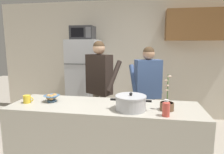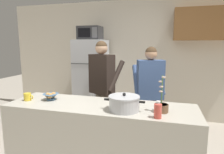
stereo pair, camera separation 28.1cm
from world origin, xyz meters
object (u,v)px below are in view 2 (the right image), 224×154
bottle_near_edge (158,110)px  potted_orchid (161,106)px  bread_bowl (51,96)px  coffee_mug (28,97)px  person_near_pot (102,79)px  cooking_pot (124,103)px  person_by_sink (150,85)px  refrigerator (91,80)px  microwave (90,33)px

bottle_near_edge → potted_orchid: size_ratio=0.44×
bread_bowl → bottle_near_edge: bearing=-11.8°
coffee_mug → potted_orchid: size_ratio=0.33×
person_near_pot → bottle_near_edge: person_near_pot is taller
cooking_pot → bottle_near_edge: size_ratio=2.61×
coffee_mug → bread_bowl: size_ratio=0.65×
person_near_pot → person_by_sink: (0.78, 0.04, -0.07)m
person_near_pot → person_by_sink: size_ratio=1.06×
coffee_mug → refrigerator: bearing=86.4°
person_by_sink → cooking_pot: bearing=-100.2°
refrigerator → microwave: 1.01m
person_by_sink → coffee_mug: (-1.47, -1.01, -0.03)m
bread_bowl → person_near_pot: bearing=64.7°
bread_bowl → microwave: bearing=94.8°
microwave → bottle_near_edge: bearing=-53.8°
bottle_near_edge → coffee_mug: bearing=173.6°
cooking_pot → bottle_near_edge: cooking_pot is taller
coffee_mug → bread_bowl: (0.27, 0.10, 0.00)m
coffee_mug → bottle_near_edge: (1.64, -0.18, 0.04)m
microwave → bottle_near_edge: (1.52, -2.08, -0.87)m
person_near_pot → cooking_pot: (0.59, -1.03, -0.06)m
bread_bowl → person_by_sink: bearing=37.3°
coffee_mug → person_near_pot: bearing=55.0°
bread_bowl → bottle_near_edge: 1.40m
microwave → potted_orchid: bearing=-50.6°
refrigerator → bottle_near_edge: 2.60m
person_near_pot → coffee_mug: person_near_pot is taller
coffee_mug → microwave: bearing=86.4°
microwave → person_by_sink: (1.35, -0.88, -0.88)m
cooking_pot → potted_orchid: (0.39, 0.06, -0.02)m
refrigerator → person_near_pot: (0.56, -0.94, 0.19)m
person_near_pot → bottle_near_edge: 1.50m
microwave → cooking_pot: 2.43m
refrigerator → potted_orchid: (1.55, -1.91, 0.11)m
cooking_pot → potted_orchid: 0.40m
bread_bowl → bottle_near_edge: size_ratio=1.18×
microwave → bread_bowl: (0.15, -1.79, -0.90)m
refrigerator → bottle_near_edge: refrigerator is taller
person_near_pot → cooking_pot: size_ratio=3.76×
person_near_pot → person_by_sink: 0.79m
person_near_pot → potted_orchid: (0.98, -0.97, -0.08)m
cooking_pot → bread_bowl: size_ratio=2.22×
person_by_sink → bottle_near_edge: bearing=-81.9°
person_by_sink → cooking_pot: size_ratio=3.56×
person_by_sink → cooking_pot: 1.08m
refrigerator → bread_bowl: size_ratio=8.55×
cooking_pot → bottle_near_edge: (0.36, -0.13, 0.00)m
coffee_mug → bread_bowl: bearing=20.7°
person_by_sink → refrigerator: bearing=146.1°
microwave → person_by_sink: microwave is taller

